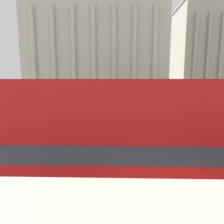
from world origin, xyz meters
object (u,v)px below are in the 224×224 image
Objects in this scene: traffic_light_mid at (169,96)px; pedestrian_red at (221,116)px; double_decker_bus at (201,147)px; pedestrian_white at (150,104)px; plaza_building_left at (97,50)px; pedestrian_grey at (74,103)px; car_black at (153,105)px; plaza_building_right at (220,52)px.

pedestrian_red is (4.22, -1.97, -1.69)m from traffic_light_mid.
pedestrian_white is (2.40, 23.22, -1.42)m from double_decker_bus.
pedestrian_grey is (-1.68, -16.32, -9.86)m from plaza_building_left.
double_decker_bus is 24.87m from pedestrian_grey.
car_black is 1.65m from pedestrian_white.
pedestrian_white is (-24.81, -31.95, -11.73)m from plaza_building_right.
plaza_building_right is (27.21, 55.17, 10.31)m from double_decker_bus.
plaza_building_left is (-6.92, 39.62, 8.54)m from double_decker_bus.
plaza_building_left reaches higher than pedestrian_white.
plaza_building_left is 28.03m from traffic_light_mid.
pedestrian_white is at bearing -161.73° from pedestrian_grey.
plaza_building_right is at bearing 112.44° from car_black.
pedestrian_red is at bearing -43.29° from pedestrian_white.
double_decker_bus is at bearing 128.92° from pedestrian_grey.
pedestrian_grey is at bearing 142.93° from traffic_light_mid.
double_decker_bus reaches higher than car_black.
traffic_light_mid is at bearing -30.47° from car_black.
plaza_building_left is 31.92m from pedestrian_red.
plaza_building_right is 6.06× the size of traffic_light_mid.
plaza_building_left reaches higher than car_black.
car_black is 12.68m from pedestrian_red.
double_decker_bus is at bearing -36.24° from car_black.
pedestrian_red is at bearing 164.54° from pedestrian_grey.
pedestrian_white is at bearing -53.35° from car_black.
double_decker_bus is 2.49× the size of traffic_light_mid.
plaza_building_right reaches higher than double_decker_bus.
plaza_building_right is at bearing -26.34° from pedestrian_red.
double_decker_bus is 24.96m from car_black.
pedestrian_red is 11.52m from pedestrian_white.
car_black is (0.23, 10.06, -2.02)m from traffic_light_mid.
traffic_light_mid is 1.00× the size of car_black.
double_decker_bus is at bearing 149.93° from pedestrian_red.
pedestrian_red reaches higher than pedestrian_white.
plaza_building_left is 18.03× the size of pedestrian_white.
traffic_light_mid reaches higher than pedestrian_white.
pedestrian_red is 18.92m from pedestrian_grey.
double_decker_bus reaches higher than pedestrian_white.
pedestrian_grey is (-11.44, 8.64, -1.67)m from traffic_light_mid.
traffic_light_mid is at bearing 161.59° from pedestrian_grey.
pedestrian_red is (13.98, -26.94, -9.88)m from plaza_building_left.
plaza_building_left is at bearing -77.24° from pedestrian_grey.
double_decker_bus is 23.39m from pedestrian_white.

